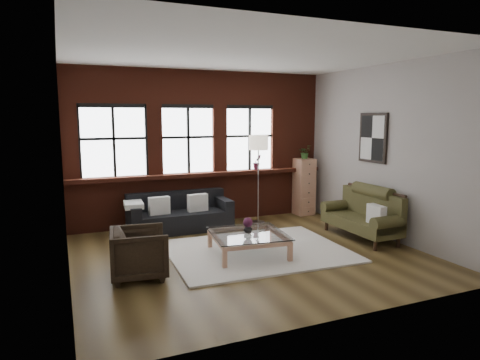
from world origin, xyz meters
name	(u,v)px	position (x,y,z in m)	size (l,w,h in m)	color
floor	(249,254)	(0.00, 0.00, 0.00)	(5.50, 5.50, 0.00)	#4D3A1C
ceiling	(249,54)	(0.00, 0.00, 3.20)	(5.50, 5.50, 0.00)	white
wall_back	(201,147)	(0.00, 2.50, 1.60)	(5.50, 5.50, 0.00)	#A7A09B
wall_front	(345,178)	(0.00, -2.50, 1.60)	(5.50, 5.50, 0.00)	#A7A09B
wall_left	(63,165)	(-2.75, 0.00, 1.60)	(5.00, 5.00, 0.00)	#A7A09B
wall_right	(385,152)	(2.75, 0.00, 1.60)	(5.00, 5.00, 0.00)	#A7A09B
brick_backwall	(202,148)	(0.00, 2.44, 1.60)	(5.50, 0.12, 3.20)	#5E2316
sill_ledge	(204,174)	(0.00, 2.35, 1.04)	(5.50, 0.30, 0.08)	#5E2316
window_left	(114,142)	(-1.80, 2.45, 1.75)	(1.38, 0.10, 1.50)	black
window_mid	(188,141)	(-0.30, 2.45, 1.75)	(1.38, 0.10, 1.50)	black
window_right	(249,139)	(1.10, 2.45, 1.75)	(1.38, 0.10, 1.50)	black
wall_poster	(373,138)	(2.72, 0.30, 1.85)	(0.05, 0.74, 0.94)	black
shag_rug	(257,251)	(0.18, 0.05, 0.02)	(2.91, 2.28, 0.03)	silver
dark_sofa	(180,212)	(-0.65, 1.90, 0.37)	(2.02, 0.82, 0.73)	black
pillow_a	(159,206)	(-1.08, 1.80, 0.55)	(0.40, 0.14, 0.34)	silver
pillow_b	(198,203)	(-0.31, 1.80, 0.55)	(0.40, 0.14, 0.34)	silver
vintage_settee	(361,215)	(2.30, 0.05, 0.45)	(0.75, 1.69, 0.90)	#413E1E
pillow_settee	(376,215)	(2.22, -0.47, 0.56)	(0.14, 0.38, 0.34)	silver
armchair	(139,253)	(-1.83, -0.34, 0.35)	(0.76, 0.78, 0.71)	black
coffee_table	(248,244)	(-0.04, -0.06, 0.19)	(1.16, 1.16, 0.39)	tan
vase	(248,229)	(-0.04, -0.06, 0.45)	(0.14, 0.14, 0.15)	#B2B2B2
flowers	(248,222)	(-0.04, -0.06, 0.56)	(0.16, 0.16, 0.16)	#551D3C
drawer_chest	(304,187)	(2.37, 2.17, 0.65)	(0.40, 0.40, 1.30)	tan
potted_plant_top	(305,152)	(2.37, 2.17, 1.45)	(0.28, 0.24, 0.31)	#2D5923
floor_lamp	(258,176)	(1.04, 1.84, 1.01)	(0.40, 0.40, 2.02)	#A5A5A8
sill_plant	(257,162)	(1.24, 2.32, 1.25)	(0.19, 0.15, 0.34)	#551D3C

